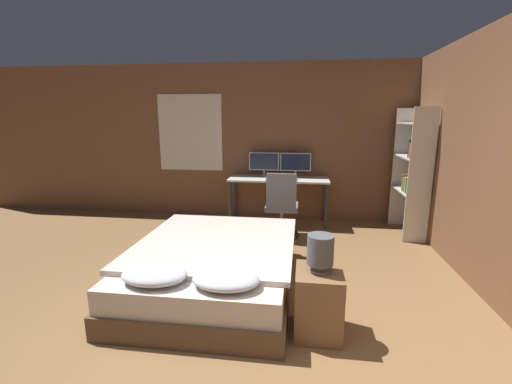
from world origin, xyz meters
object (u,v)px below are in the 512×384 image
bed (215,266)px  monitor_left (264,162)px  bedside_lamp (320,250)px  bookshelf (413,169)px  nightstand (318,302)px  office_chair (282,211)px  keyboard (278,180)px  desk (279,184)px  monitor_right (296,163)px  computer_mouse (296,180)px

bed → monitor_left: (0.23, 2.60, 0.77)m
bedside_lamp → bookshelf: bearing=61.3°
bed → nightstand: size_ratio=3.76×
bed → nightstand: bearing=-31.3°
monitor_left → office_chair: bearing=-67.9°
office_chair → bookshelf: (1.93, 0.38, 0.62)m
monitor_left → keyboard: bearing=-55.4°
nightstand → monitor_left: bearing=104.3°
bed → monitor_left: monitor_left is taller
nightstand → desk: (-0.55, 3.04, 0.41)m
monitor_right → desk: bearing=-143.8°
bed → desk: bearing=78.3°
bed → monitor_right: bearing=73.5°
bedside_lamp → keyboard: 2.90m
desk → bookshelf: 2.09m
desk → bookshelf: size_ratio=0.87×
monitor_left → computer_mouse: size_ratio=7.43×
monitor_left → bookshelf: (2.30, -0.54, 0.02)m
nightstand → bookshelf: (1.48, 2.70, 0.75)m
desk → monitor_left: 0.47m
computer_mouse → office_chair: 0.68m
keyboard → office_chair: bearing=-79.1°
nightstand → monitor_left: monitor_left is taller
monitor_left → monitor_right: (0.54, 0.00, 0.00)m
bed → keyboard: 2.33m
office_chair → keyboard: bearing=100.9°
desk → office_chair: (0.10, -0.72, -0.27)m
desk → bookshelf: (2.03, -0.34, 0.35)m
bed → office_chair: office_chair is taller
bedside_lamp → office_chair: 2.39m
bedside_lamp → monitor_left: (-0.82, 3.24, 0.28)m
computer_mouse → monitor_right: bearing=92.5°
bedside_lamp → desk: bedside_lamp is taller
computer_mouse → bookshelf: (1.74, -0.15, 0.24)m
bedside_lamp → monitor_left: 3.35m
monitor_left → monitor_right: size_ratio=1.00×
bookshelf → nightstand: bearing=-118.7°
keyboard → desk: bearing=90.0°
bedside_lamp → bed: bearing=148.7°
bed → keyboard: bearing=77.3°
nightstand → bedside_lamp: 0.46m
bed → bookshelf: 3.35m
office_chair → bed: bearing=-109.6°
desk → bedside_lamp: bearing=-79.7°
monitor_left → bookshelf: bearing=-13.2°
bookshelf → bed: bearing=-140.8°
desk → office_chair: bearing=-82.0°
monitor_left → bookshelf: 2.37m
monitor_right → bookshelf: size_ratio=0.27×
bed → computer_mouse: size_ratio=29.93×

